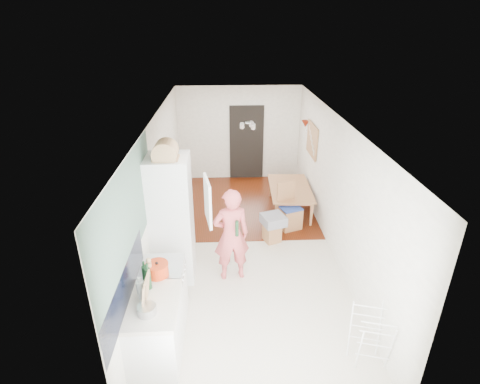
{
  "coord_description": "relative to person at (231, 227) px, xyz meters",
  "views": [
    {
      "loc": [
        -0.4,
        -6.1,
        4.03
      ],
      "look_at": [
        -0.12,
        0.2,
        1.09
      ],
      "focal_mm": 28.0,
      "sensor_mm": 36.0,
      "label": 1
    }
  ],
  "objects": [
    {
      "name": "doorway_recess",
      "position": [
        0.51,
        4.36,
        0.03
      ],
      "size": [
        0.9,
        0.04,
        2.0
      ],
      "primitive_type": "cube",
      "color": "black",
      "rests_on": "room_shell"
    },
    {
      "name": "person",
      "position": [
        0.0,
        0.0,
        0.0
      ],
      "size": [
        0.77,
        0.57,
        1.94
      ],
      "primitive_type": "imported",
      "rotation": [
        0.0,
        0.0,
        3.3
      ],
      "color": "#D35457",
      "rests_on": "floor"
    },
    {
      "name": "fridge_door",
      "position": [
        -0.35,
        -0.2,
        0.58
      ],
      "size": [
        0.14,
        0.56,
        0.7
      ],
      "primitive_type": "cube",
      "rotation": [
        0.0,
        0.0,
        -1.4
      ],
      "color": "white",
      "rests_on": "room_shell"
    },
    {
      "name": "floor",
      "position": [
        0.31,
        0.88,
        -0.97
      ],
      "size": [
        3.2,
        7.0,
        0.01
      ],
      "primitive_type": "cube",
      "color": "beige",
      "rests_on": "ground"
    },
    {
      "name": "grey_drape",
      "position": [
        0.84,
        1.09,
        -0.49
      ],
      "size": [
        0.53,
        0.53,
        0.19
      ],
      "primitive_type": "cube",
      "rotation": [
        0.0,
        0.0,
        0.32
      ],
      "color": "gray",
      "rests_on": "stool"
    },
    {
      "name": "tile_splashback",
      "position": [
        -1.27,
        -1.67,
        0.18
      ],
      "size": [
        0.02,
        1.9,
        0.5
      ],
      "primitive_type": "cube",
      "color": "black",
      "rests_on": "room_shell"
    },
    {
      "name": "range_cooker",
      "position": [
        -0.99,
        -0.92,
        -0.53
      ],
      "size": [
        0.6,
        0.6,
        0.88
      ],
      "primitive_type": "cube",
      "color": "white",
      "rests_on": "room_shell"
    },
    {
      "name": "room_shell",
      "position": [
        0.31,
        0.88,
        0.28
      ],
      "size": [
        3.2,
        7.0,
        2.5
      ],
      "primitive_type": null,
      "color": "white",
      "rests_on": "ground"
    },
    {
      "name": "bottle_c",
      "position": [
        -1.14,
        -1.55,
        0.07
      ],
      "size": [
        0.12,
        0.12,
        0.23
      ],
      "primitive_type": "cylinder",
      "rotation": [
        0.0,
        0.0,
        -0.34
      ],
      "color": "silver",
      "rests_on": "worktop"
    },
    {
      "name": "held_bottle",
      "position": [
        0.09,
        -0.17,
        0.08
      ],
      "size": [
        0.06,
        0.06,
        0.27
      ],
      "primitive_type": "cylinder",
      "color": "#183A1E",
      "rests_on": "person"
    },
    {
      "name": "bread_bin",
      "position": [
        -0.95,
        0.02,
        1.28
      ],
      "size": [
        0.39,
        0.37,
        0.2
      ],
      "primitive_type": null,
      "rotation": [
        0.0,
        0.0,
        0.03
      ],
      "color": "tan",
      "rests_on": "fridge_housing"
    },
    {
      "name": "wood_floor_overlay",
      "position": [
        0.31,
        2.73,
        -0.96
      ],
      "size": [
        3.2,
        3.3,
        0.01
      ],
      "primitive_type": "cube",
      "color": "#57190B",
      "rests_on": "room_shell"
    },
    {
      "name": "chopping_boards",
      "position": [
        -1.05,
        -1.67,
        0.14
      ],
      "size": [
        0.07,
        0.28,
        0.38
      ],
      "primitive_type": null,
      "rotation": [
        0.0,
        0.0,
        -0.11
      ],
      "color": "tan",
      "rests_on": "worktop"
    },
    {
      "name": "red_casserole",
      "position": [
        -1.01,
        -1.12,
        0.04
      ],
      "size": [
        0.33,
        0.33,
        0.18
      ],
      "primitive_type": "cylinder",
      "rotation": [
        0.0,
        0.0,
        -0.1
      ],
      "color": "red",
      "rests_on": "cooker_top"
    },
    {
      "name": "wall_sconce",
      "position": [
        1.85,
        3.43,
        0.78
      ],
      "size": [
        0.18,
        0.18,
        0.16
      ],
      "primitive_type": "cone",
      "color": "maroon",
      "rests_on": "room_shell"
    },
    {
      "name": "worktop",
      "position": [
        -0.99,
        -1.67,
        -0.08
      ],
      "size": [
        0.62,
        0.92,
        0.06
      ],
      "primitive_type": "cube",
      "color": "silver",
      "rests_on": "room_shell"
    },
    {
      "name": "dining_chair",
      "position": [
        1.25,
        1.6,
        -0.48
      ],
      "size": [
        0.53,
        0.53,
        0.98
      ],
      "primitive_type": null,
      "rotation": [
        0.0,
        0.0,
        0.36
      ],
      "color": "#AB6544",
      "rests_on": "floor"
    },
    {
      "name": "steel_pan",
      "position": [
        -1.02,
        -1.84,
        0.01
      ],
      "size": [
        0.27,
        0.27,
        0.11
      ],
      "primitive_type": "cylinder",
      "rotation": [
        0.0,
        0.0,
        -0.24
      ],
      "color": "silver",
      "rests_on": "worktop"
    },
    {
      "name": "pepper_mill_front",
      "position": [
        -1.12,
        -1.34,
        0.05
      ],
      "size": [
        0.06,
        0.06,
        0.2
      ],
      "primitive_type": "cylinder",
      "rotation": [
        0.0,
        0.0,
        0.03
      ],
      "color": "tan",
      "rests_on": "worktop"
    },
    {
      "name": "dining_table",
      "position": [
        1.41,
        2.38,
        -0.73
      ],
      "size": [
        0.82,
        1.4,
        0.48
      ],
      "primitive_type": "imported",
      "rotation": [
        0.0,
        0.0,
        1.53
      ],
      "color": "#AB6544",
      "rests_on": "floor"
    },
    {
      "name": "pinboard_frame",
      "position": [
        1.88,
        2.78,
        0.58
      ],
      "size": [
        0.0,
        0.94,
        0.74
      ],
      "primitive_type": "cube",
      "color": "#AB6544",
      "rests_on": "room_shell"
    },
    {
      "name": "bottle_a",
      "position": [
        -1.07,
        -1.39,
        0.1
      ],
      "size": [
        0.09,
        0.09,
        0.3
      ],
      "primitive_type": "cylinder",
      "rotation": [
        0.0,
        0.0,
        -0.28
      ],
      "color": "#183A1E",
      "rests_on": "worktop"
    },
    {
      "name": "cooker_top",
      "position": [
        -0.99,
        -0.92,
        -0.07
      ],
      "size": [
        0.6,
        0.6,
        0.04
      ],
      "primitive_type": "cube",
      "color": "silver",
      "rests_on": "room_shell"
    },
    {
      "name": "sage_wall_panel",
      "position": [
        -1.28,
        -1.12,
        0.88
      ],
      "size": [
        0.02,
        3.0,
        1.3
      ],
      "primitive_type": "cube",
      "color": "slate",
      "rests_on": "room_shell"
    },
    {
      "name": "pepper_mill_back",
      "position": [
        -1.09,
        -1.18,
        0.07
      ],
      "size": [
        0.07,
        0.07,
        0.24
      ],
      "primitive_type": "cylinder",
      "rotation": [
        0.0,
        0.0,
        0.07
      ],
      "color": "tan",
      "rests_on": "worktop"
    },
    {
      "name": "fridge_housing",
      "position": [
        -0.96,
        0.1,
        0.11
      ],
      "size": [
        0.66,
        0.66,
        2.15
      ],
      "primitive_type": "cube",
      "color": "white",
      "rests_on": "room_shell"
    },
    {
      "name": "stool",
      "position": [
        0.82,
        1.09,
        -0.78
      ],
      "size": [
        0.38,
        0.38,
        0.38
      ],
      "primitive_type": null,
      "rotation": [
        0.0,
        0.0,
        0.39
      ],
      "color": "#AB6544",
      "rests_on": "floor"
    },
    {
      "name": "pinboard",
      "position": [
        1.89,
        2.78,
        0.58
      ],
      "size": [
        0.03,
        0.9,
        0.7
      ],
      "primitive_type": "cube",
      "color": "#AE834F",
      "rests_on": "room_shell"
    },
    {
      "name": "base_cabinet",
      "position": [
        -0.99,
        -1.67,
        -0.54
      ],
      "size": [
        0.6,
        0.9,
        0.86
      ],
      "primitive_type": "cube",
      "color": "white",
      "rests_on": "room_shell"
    },
    {
      "name": "fridge_interior",
      "position": [
        -0.65,
        0.1,
        0.58
      ],
      "size": [
        0.02,
        0.52,
        0.66
      ],
      "primitive_type": "cube",
      "color": "white",
      "rests_on": "room_shell"
    },
    {
      "name": "drying_rack",
      "position": [
        1.69,
        -1.83,
        -0.57
      ],
      "size": [
        0.49,
        0.46,
        0.79
      ],
      "primitive_type": null,
      "rotation": [
        0.0,
        0.0,
        -0.27
      ],
      "color": "white",
      "rests_on": "floor"
    },
    {
      "name": "bottle_b",
      "position": [
        -1.12,
        -1.34,
        0.1
      ],
      "size": [
        0.08,
        0.08,
        0.3
      ],
      "primitive_type": "cylinder",
      "rotation": [
        0.0,
        0.0,
        0.18
      ],
      "color": "#183A1E",
      "rests_on": "worktop"
    }
  ]
}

